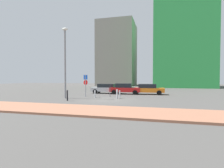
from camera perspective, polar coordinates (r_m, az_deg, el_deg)
The scene contains 14 objects.
ground_plane at distance 18.68m, azimuth -1.69°, elevation -5.10°, with size 120.00×120.00×0.00m, color #4C4947.
sidewalk_brick at distance 12.48m, azimuth -10.41°, elevation -8.25°, with size 40.00×3.78×0.14m, color #9E664C.
parked_car_silver at distance 26.40m, azimuth -1.73°, elevation -1.42°, with size 4.58×2.08×1.44m.
parked_car_red at distance 25.35m, azimuth 4.14°, elevation -1.48°, with size 4.42×2.08×1.53m.
parked_car_orange at distance 25.29m, azimuth 11.48°, elevation -1.57°, with size 4.59×2.07×1.47m.
parking_sign_post at distance 21.51m, azimuth -8.58°, elevation 0.32°, with size 0.59×0.18×2.70m.
parking_meter at distance 21.56m, azimuth -0.65°, elevation -1.73°, with size 0.18×0.14×1.41m.
street_lamp at distance 20.64m, azimuth -15.00°, elevation 8.29°, with size 0.70×0.36×7.92m.
traffic_bollard_near at distance 19.97m, azimuth 2.50°, elevation -3.40°, with size 0.17×0.17×0.87m, color #B7B7BC.
traffic_bollard_mid at distance 18.24m, azimuth -14.29°, elevation -3.63°, with size 0.14×0.14×1.07m, color black.
traffic_bollard_far at distance 19.48m, azimuth 1.64°, elevation -3.30°, with size 0.17×0.17×1.02m, color #B7B7BC.
traffic_bollard_edge at distance 20.59m, azimuth -5.59°, elevation -3.24°, with size 0.16×0.16×0.87m, color #B7B7BC.
building_colorful_midrise at distance 52.30m, azimuth 21.42°, elevation 12.59°, with size 14.18×16.50×24.29m, color green.
building_under_construction at distance 58.45m, azimuth 1.81°, elevation 9.49°, with size 11.31×12.71×20.14m, color gray.
Camera 1 is at (5.21, -17.79, 2.24)m, focal length 28.16 mm.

